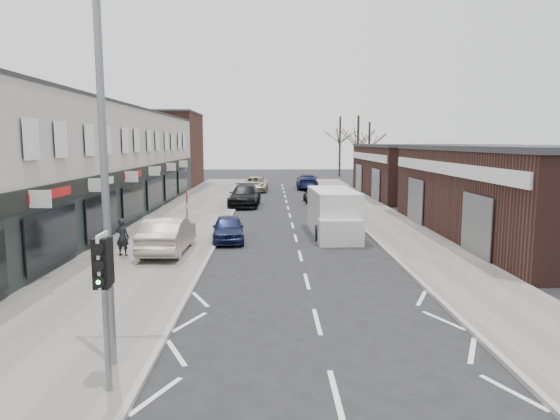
{
  "coord_description": "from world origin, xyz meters",
  "views": [
    {
      "loc": [
        -1.25,
        -11.16,
        4.89
      ],
      "look_at": [
        -0.96,
        5.67,
        2.6
      ],
      "focal_mm": 32.0,
      "sensor_mm": 36.0,
      "label": 1
    }
  ],
  "objects_px": {
    "white_van": "(334,214)",
    "traffic_light": "(104,275)",
    "pedestrian": "(122,237)",
    "parked_car_right_b": "(314,195)",
    "parked_car_right_c": "(307,181)",
    "parked_car_left_b": "(245,196)",
    "parked_car_right_a": "(337,201)",
    "parked_car_left_c": "(255,184)",
    "warning_sign": "(188,200)",
    "parked_car_left_a": "(228,228)",
    "sedan_on_pavement": "(168,234)",
    "street_lamp": "(112,156)"
  },
  "relations": [
    {
      "from": "pedestrian",
      "to": "parked_car_right_a",
      "type": "distance_m",
      "value": 18.1
    },
    {
      "from": "parked_car_left_b",
      "to": "parked_car_right_b",
      "type": "xyz_separation_m",
      "value": [
        5.53,
        2.3,
        -0.16
      ]
    },
    {
      "from": "sedan_on_pavement",
      "to": "parked_car_right_c",
      "type": "relative_size",
      "value": 0.88
    },
    {
      "from": "street_lamp",
      "to": "white_van",
      "type": "relative_size",
      "value": 1.29
    },
    {
      "from": "white_van",
      "to": "parked_car_right_a",
      "type": "bearing_deg",
      "value": 79.18
    },
    {
      "from": "parked_car_left_b",
      "to": "parked_car_left_c",
      "type": "height_order",
      "value": "parked_car_left_b"
    },
    {
      "from": "parked_car_left_a",
      "to": "parked_car_right_b",
      "type": "relative_size",
      "value": 1.0
    },
    {
      "from": "traffic_light",
      "to": "parked_car_right_c",
      "type": "xyz_separation_m",
      "value": [
        6.93,
        43.38,
        -1.63
      ]
    },
    {
      "from": "parked_car_right_a",
      "to": "parked_car_right_c",
      "type": "distance_m",
      "value": 17.32
    },
    {
      "from": "parked_car_left_a",
      "to": "white_van",
      "type": "bearing_deg",
      "value": 12.35
    },
    {
      "from": "white_van",
      "to": "sedan_on_pavement",
      "type": "xyz_separation_m",
      "value": [
        -7.82,
        -4.67,
        -0.22
      ]
    },
    {
      "from": "traffic_light",
      "to": "pedestrian",
      "type": "xyz_separation_m",
      "value": [
        -3.15,
        11.67,
        -1.49
      ]
    },
    {
      "from": "parked_car_left_b",
      "to": "traffic_light",
      "type": "bearing_deg",
      "value": -90.16
    },
    {
      "from": "white_van",
      "to": "parked_car_right_a",
      "type": "height_order",
      "value": "white_van"
    },
    {
      "from": "warning_sign",
      "to": "parked_car_left_a",
      "type": "height_order",
      "value": "warning_sign"
    },
    {
      "from": "parked_car_left_c",
      "to": "parked_car_right_c",
      "type": "distance_m",
      "value": 5.99
    },
    {
      "from": "white_van",
      "to": "parked_car_left_b",
      "type": "height_order",
      "value": "white_van"
    },
    {
      "from": "street_lamp",
      "to": "parked_car_left_b",
      "type": "bearing_deg",
      "value": 87.47
    },
    {
      "from": "warning_sign",
      "to": "parked_car_left_c",
      "type": "bearing_deg",
      "value": 85.09
    },
    {
      "from": "white_van",
      "to": "parked_car_right_b",
      "type": "distance_m",
      "value": 14.41
    },
    {
      "from": "parked_car_left_b",
      "to": "parked_car_left_c",
      "type": "distance_m",
      "value": 11.68
    },
    {
      "from": "parked_car_right_b",
      "to": "parked_car_right_c",
      "type": "height_order",
      "value": "parked_car_right_c"
    },
    {
      "from": "traffic_light",
      "to": "parked_car_left_a",
      "type": "height_order",
      "value": "traffic_light"
    },
    {
      "from": "street_lamp",
      "to": "white_van",
      "type": "bearing_deg",
      "value": 67.36
    },
    {
      "from": "traffic_light",
      "to": "parked_car_right_c",
      "type": "height_order",
      "value": "traffic_light"
    },
    {
      "from": "pedestrian",
      "to": "parked_car_right_b",
      "type": "xyz_separation_m",
      "value": [
        9.79,
        19.72,
        -0.28
      ]
    },
    {
      "from": "parked_car_right_c",
      "to": "white_van",
      "type": "bearing_deg",
      "value": 90.62
    },
    {
      "from": "white_van",
      "to": "pedestrian",
      "type": "xyz_separation_m",
      "value": [
        -9.61,
        -5.32,
        -0.21
      ]
    },
    {
      "from": "white_van",
      "to": "sedan_on_pavement",
      "type": "relative_size",
      "value": 1.3
    },
    {
      "from": "white_van",
      "to": "parked_car_right_c",
      "type": "xyz_separation_m",
      "value": [
        0.47,
        26.39,
        -0.34
      ]
    },
    {
      "from": "pedestrian",
      "to": "parked_car_right_b",
      "type": "bearing_deg",
      "value": -100.7
    },
    {
      "from": "street_lamp",
      "to": "parked_car_left_a",
      "type": "distance_m",
      "value": 14.7
    },
    {
      "from": "warning_sign",
      "to": "parked_car_right_a",
      "type": "bearing_deg",
      "value": 54.64
    },
    {
      "from": "traffic_light",
      "to": "warning_sign",
      "type": "height_order",
      "value": "traffic_light"
    },
    {
      "from": "pedestrian",
      "to": "sedan_on_pavement",
      "type": "bearing_deg",
      "value": -144.29
    },
    {
      "from": "sedan_on_pavement",
      "to": "parked_car_right_c",
      "type": "height_order",
      "value": "sedan_on_pavement"
    },
    {
      "from": "white_van",
      "to": "traffic_light",
      "type": "bearing_deg",
      "value": -113.18
    },
    {
      "from": "white_van",
      "to": "parked_car_right_b",
      "type": "relative_size",
      "value": 1.65
    },
    {
      "from": "parked_car_right_b",
      "to": "parked_car_left_a",
      "type": "bearing_deg",
      "value": 69.08
    },
    {
      "from": "traffic_light",
      "to": "warning_sign",
      "type": "distance_m",
      "value": 14.04
    },
    {
      "from": "white_van",
      "to": "parked_car_right_a",
      "type": "distance_m",
      "value": 9.2
    },
    {
      "from": "white_van",
      "to": "parked_car_left_a",
      "type": "xyz_separation_m",
      "value": [
        -5.45,
        -1.67,
        -0.49
      ]
    },
    {
      "from": "parked_car_right_c",
      "to": "parked_car_left_a",
      "type": "bearing_deg",
      "value": 79.72
    },
    {
      "from": "traffic_light",
      "to": "parked_car_left_c",
      "type": "bearing_deg",
      "value": 87.84
    },
    {
      "from": "parked_car_left_b",
      "to": "sedan_on_pavement",
      "type": "bearing_deg",
      "value": -96.39
    },
    {
      "from": "pedestrian",
      "to": "parked_car_right_a",
      "type": "bearing_deg",
      "value": -111.54
    },
    {
      "from": "traffic_light",
      "to": "parked_car_right_b",
      "type": "distance_m",
      "value": 32.13
    },
    {
      "from": "street_lamp",
      "to": "warning_sign",
      "type": "relative_size",
      "value": 2.96
    },
    {
      "from": "parked_car_left_c",
      "to": "parked_car_right_c",
      "type": "height_order",
      "value": "parked_car_right_c"
    },
    {
      "from": "traffic_light",
      "to": "parked_car_left_a",
      "type": "distance_m",
      "value": 15.46
    }
  ]
}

